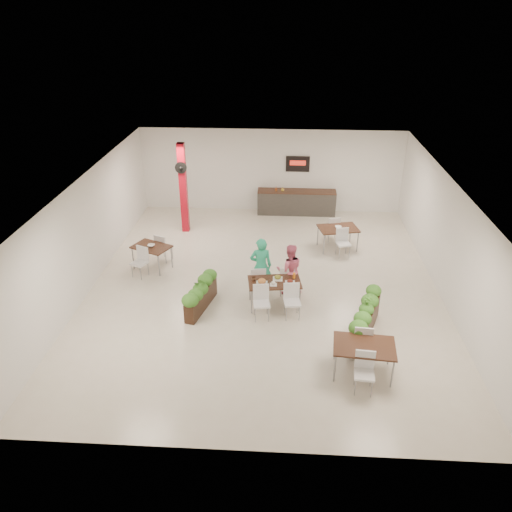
{
  "coord_description": "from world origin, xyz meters",
  "views": [
    {
      "loc": [
        0.51,
        -12.55,
        7.46
      ],
      "look_at": [
        -0.22,
        -0.22,
        1.1
      ],
      "focal_mm": 35.0,
      "sensor_mm": 36.0,
      "label": 1
    }
  ],
  "objects_px": {
    "red_column": "(183,187)",
    "diner_woman": "(289,270)",
    "main_table": "(274,285)",
    "planter_left": "(201,293)",
    "service_counter": "(296,202)",
    "side_table_a": "(152,250)",
    "planter_right": "(365,318)",
    "side_table_c": "(364,350)",
    "side_table_b": "(338,231)",
    "diner_man": "(261,266)"
  },
  "relations": [
    {
      "from": "red_column",
      "to": "diner_woman",
      "type": "height_order",
      "value": "red_column"
    },
    {
      "from": "main_table",
      "to": "planter_left",
      "type": "distance_m",
      "value": 1.98
    },
    {
      "from": "service_counter",
      "to": "side_table_a",
      "type": "xyz_separation_m",
      "value": [
        -4.5,
        -4.74,
        0.13
      ]
    },
    {
      "from": "red_column",
      "to": "planter_right",
      "type": "height_order",
      "value": "red_column"
    },
    {
      "from": "side_table_a",
      "to": "side_table_c",
      "type": "relative_size",
      "value": 1.0
    },
    {
      "from": "red_column",
      "to": "side_table_b",
      "type": "distance_m",
      "value": 5.55
    },
    {
      "from": "diner_woman",
      "to": "planter_right",
      "type": "bearing_deg",
      "value": 127.04
    },
    {
      "from": "service_counter",
      "to": "diner_man",
      "type": "height_order",
      "value": "service_counter"
    },
    {
      "from": "planter_right",
      "to": "side_table_c",
      "type": "height_order",
      "value": "planter_right"
    },
    {
      "from": "side_table_a",
      "to": "side_table_b",
      "type": "distance_m",
      "value": 6.09
    },
    {
      "from": "service_counter",
      "to": "side_table_a",
      "type": "distance_m",
      "value": 6.54
    },
    {
      "from": "diner_woman",
      "to": "red_column",
      "type": "bearing_deg",
      "value": -55.96
    },
    {
      "from": "side_table_a",
      "to": "side_table_c",
      "type": "bearing_deg",
      "value": -13.01
    },
    {
      "from": "diner_man",
      "to": "service_counter",
      "type": "bearing_deg",
      "value": -108.06
    },
    {
      "from": "red_column",
      "to": "diner_man",
      "type": "relative_size",
      "value": 1.88
    },
    {
      "from": "diner_man",
      "to": "side_table_a",
      "type": "relative_size",
      "value": 1.03
    },
    {
      "from": "planter_left",
      "to": "service_counter",
      "type": "bearing_deg",
      "value": 69.09
    },
    {
      "from": "side_table_a",
      "to": "planter_right",
      "type": "bearing_deg",
      "value": -2.32
    },
    {
      "from": "service_counter",
      "to": "side_table_c",
      "type": "relative_size",
      "value": 1.82
    },
    {
      "from": "planter_right",
      "to": "side_table_a",
      "type": "xyz_separation_m",
      "value": [
        -6.09,
        3.14,
        0.11
      ]
    },
    {
      "from": "diner_man",
      "to": "side_table_a",
      "type": "distance_m",
      "value": 3.66
    },
    {
      "from": "diner_woman",
      "to": "planter_left",
      "type": "bearing_deg",
      "value": 13.06
    },
    {
      "from": "service_counter",
      "to": "diner_woman",
      "type": "relative_size",
      "value": 1.97
    },
    {
      "from": "diner_man",
      "to": "planter_left",
      "type": "xyz_separation_m",
      "value": [
        -1.56,
        -0.9,
        -0.36
      ]
    },
    {
      "from": "diner_man",
      "to": "planter_left",
      "type": "bearing_deg",
      "value": 22.17
    },
    {
      "from": "service_counter",
      "to": "planter_left",
      "type": "xyz_separation_m",
      "value": [
        -2.64,
        -6.91,
        -0.0
      ]
    },
    {
      "from": "service_counter",
      "to": "red_column",
      "type": "bearing_deg",
      "value": -155.0
    },
    {
      "from": "side_table_a",
      "to": "main_table",
      "type": "bearing_deg",
      "value": -1.81
    },
    {
      "from": "diner_man",
      "to": "side_table_a",
      "type": "height_order",
      "value": "diner_man"
    },
    {
      "from": "diner_woman",
      "to": "side_table_b",
      "type": "distance_m",
      "value": 3.41
    },
    {
      "from": "service_counter",
      "to": "side_table_b",
      "type": "distance_m",
      "value": 3.29
    },
    {
      "from": "main_table",
      "to": "diner_woman",
      "type": "bearing_deg",
      "value": 58.06
    },
    {
      "from": "red_column",
      "to": "planter_right",
      "type": "bearing_deg",
      "value": -47.1
    },
    {
      "from": "planter_right",
      "to": "side_table_a",
      "type": "height_order",
      "value": "planter_right"
    },
    {
      "from": "red_column",
      "to": "service_counter",
      "type": "height_order",
      "value": "red_column"
    },
    {
      "from": "diner_man",
      "to": "diner_woman",
      "type": "height_order",
      "value": "diner_man"
    },
    {
      "from": "side_table_b",
      "to": "side_table_c",
      "type": "height_order",
      "value": "same"
    },
    {
      "from": "red_column",
      "to": "side_table_c",
      "type": "xyz_separation_m",
      "value": [
        5.36,
        -7.45,
        -1.01
      ]
    },
    {
      "from": "planter_left",
      "to": "planter_right",
      "type": "distance_m",
      "value": 4.34
    },
    {
      "from": "service_counter",
      "to": "planter_right",
      "type": "height_order",
      "value": "service_counter"
    },
    {
      "from": "diner_man",
      "to": "planter_left",
      "type": "height_order",
      "value": "diner_man"
    },
    {
      "from": "red_column",
      "to": "diner_woman",
      "type": "distance_m",
      "value": 5.64
    },
    {
      "from": "main_table",
      "to": "diner_woman",
      "type": "distance_m",
      "value": 0.78
    },
    {
      "from": "diner_woman",
      "to": "side_table_a",
      "type": "bearing_deg",
      "value": -24.61
    },
    {
      "from": "diner_woman",
      "to": "side_table_c",
      "type": "bearing_deg",
      "value": 108.42
    },
    {
      "from": "side_table_b",
      "to": "service_counter",
      "type": "bearing_deg",
      "value": 101.03
    },
    {
      "from": "service_counter",
      "to": "diner_man",
      "type": "xyz_separation_m",
      "value": [
        -1.08,
        -6.01,
        0.36
      ]
    },
    {
      "from": "planter_right",
      "to": "side_table_a",
      "type": "relative_size",
      "value": 1.24
    },
    {
      "from": "side_table_b",
      "to": "diner_woman",
      "type": "bearing_deg",
      "value": -131.16
    },
    {
      "from": "diner_woman",
      "to": "planter_right",
      "type": "xyz_separation_m",
      "value": [
        1.87,
        -1.87,
        -0.25
      ]
    }
  ]
}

